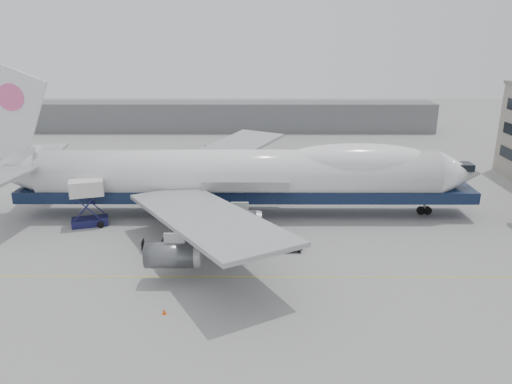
{
  "coord_description": "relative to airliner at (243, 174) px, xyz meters",
  "views": [
    {
      "loc": [
        2.54,
        -51.16,
        23.86
      ],
      "look_at": [
        2.33,
        6.0,
        5.11
      ],
      "focal_mm": 35.0,
      "sensor_mm": 36.0,
      "label": 1
    }
  ],
  "objects": [
    {
      "name": "airliner",
      "position": [
        0.0,
        0.0,
        0.0
      ],
      "size": [
        67.0,
        55.3,
        19.98
      ],
      "color": "white",
      "rests_on": "ground"
    },
    {
      "name": "ground",
      "position": [
        -0.64,
        -12.0,
        -5.62
      ],
      "size": [
        260.0,
        260.0,
        0.0
      ],
      "primitive_type": "plane",
      "color": "gray",
      "rests_on": "ground"
    },
    {
      "name": "dolly_1",
      "position": [
        -6.04,
        -11.79,
        -5.09
      ],
      "size": [
        2.3,
        1.35,
        1.3
      ],
      "color": "#2D2D30",
      "rests_on": "ground"
    },
    {
      "name": "hangar",
      "position": [
        -10.64,
        58.0,
        -2.12
      ],
      "size": [
        110.0,
        8.0,
        7.0
      ],
      "primitive_type": "cube",
      "color": "slate",
      "rests_on": "ground"
    },
    {
      "name": "dolly_2",
      "position": [
        -2.13,
        -11.79,
        -5.09
      ],
      "size": [
        2.3,
        1.35,
        1.3
      ],
      "color": "#2D2D30",
      "rests_on": "ground"
    },
    {
      "name": "traffic_cone",
      "position": [
        -6.32,
        -24.91,
        -5.36
      ],
      "size": [
        0.38,
        0.38,
        0.56
      ],
      "rotation": [
        0.0,
        0.0,
        0.34
      ],
      "color": "#E54A0C",
      "rests_on": "ground"
    },
    {
      "name": "dolly_4",
      "position": [
        5.7,
        -11.79,
        -5.09
      ],
      "size": [
        2.3,
        1.35,
        1.3
      ],
      "color": "#2D2D30",
      "rests_on": "ground"
    },
    {
      "name": "dolly_0",
      "position": [
        -9.95,
        -11.79,
        -5.09
      ],
      "size": [
        2.3,
        1.35,
        1.3
      ],
      "color": "#2D2D30",
      "rests_on": "ground"
    },
    {
      "name": "dolly_3",
      "position": [
        1.78,
        -11.79,
        -5.09
      ],
      "size": [
        2.3,
        1.35,
        1.3
      ],
      "color": "#2D2D30",
      "rests_on": "ground"
    },
    {
      "name": "catering_truck",
      "position": [
        -19.48,
        -4.05,
        -2.2
      ],
      "size": [
        4.86,
        3.93,
        5.97
      ],
      "rotation": [
        0.0,
        0.0,
        0.29
      ],
      "color": "#181948",
      "rests_on": "ground"
    },
    {
      "name": "apron_line",
      "position": [
        -0.64,
        -18.0,
        -5.62
      ],
      "size": [
        60.0,
        0.15,
        0.01
      ],
      "primitive_type": "cube",
      "color": "gold",
      "rests_on": "ground"
    }
  ]
}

